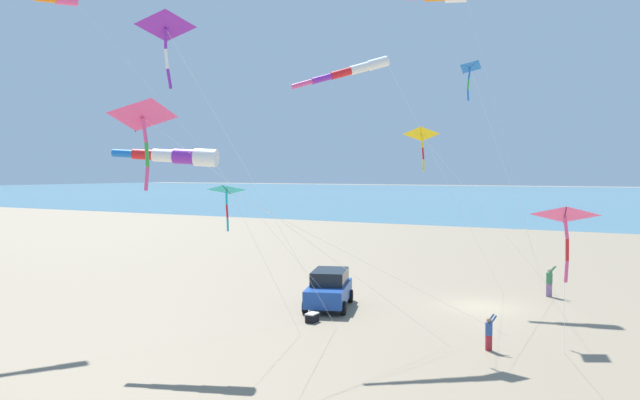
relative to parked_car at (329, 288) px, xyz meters
The scene contains 14 objects.
ground_plane 7.83m from the parked_car, 119.46° to the left, with size 600.00×600.00×0.00m, color gray.
ocean_water_strip 168.96m from the parked_car, behind, with size 240.00×600.00×0.01m, color teal.
parked_car is the anchor object (origin of this frame).
cooler_box 3.29m from the parked_car, 13.87° to the left, with size 0.62×0.42×0.42m.
person_adult_flyer 12.35m from the parked_car, 130.89° to the left, with size 0.42×0.53×1.71m.
person_child_green_jacket 9.63m from the parked_car, 67.04° to the left, with size 0.47×0.50×1.38m.
kite_windsock_long_streamer_right 11.05m from the parked_car, 42.79° to the left, with size 12.69×6.17×11.89m.
kite_windsock_long_streamer_left 11.30m from the parked_car, 10.40° to the right, with size 4.83×5.76×7.70m.
kite_delta_magenta_far_left 12.11m from the parked_car, 10.01° to the left, with size 10.15×7.69×6.43m.
kite_delta_checkered_midright 17.07m from the parked_car, 48.86° to the left, with size 8.59×1.58×6.02m.
kite_delta_black_fish_shape 12.73m from the parked_car, 108.06° to the left, with size 7.32×3.31×12.08m.
kite_delta_blue_topmost 9.84m from the parked_car, 63.51° to the left, with size 12.01×4.43×8.65m.
kite_delta_red_high_left 16.94m from the parked_car, ahead, with size 10.81×1.42×11.34m.
kite_delta_teal_far_right 14.84m from the parked_car, ahead, with size 9.68×8.22×9.06m.
Camera 1 is at (31.01, 7.55, 6.78)m, focal length 34.59 mm.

